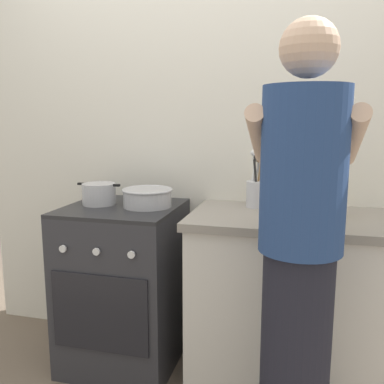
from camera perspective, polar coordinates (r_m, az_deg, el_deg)
ground at (r=2.43m, az=-2.04°, el=-24.42°), size 6.00×6.00×0.00m
back_wall at (r=2.45m, az=5.70°, el=7.11°), size 3.20×0.10×2.50m
countertop at (r=2.26m, az=12.96°, el=-14.25°), size 1.00×0.60×0.90m
stove_range at (r=2.44m, az=-9.16°, el=-12.28°), size 0.60×0.62×0.90m
pot at (r=2.37m, az=-12.48°, el=-0.25°), size 0.25×0.18×0.12m
mixing_bowl at (r=2.27m, az=-6.06°, el=-0.65°), size 0.27×0.27×0.10m
utensil_crock at (r=2.26m, az=8.62°, el=0.48°), size 0.10×0.10×0.32m
oil_bottle at (r=2.15m, az=18.68°, el=-0.14°), size 0.07×0.07×0.27m
person at (r=1.60m, az=14.33°, el=-8.97°), size 0.41×0.50×1.70m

